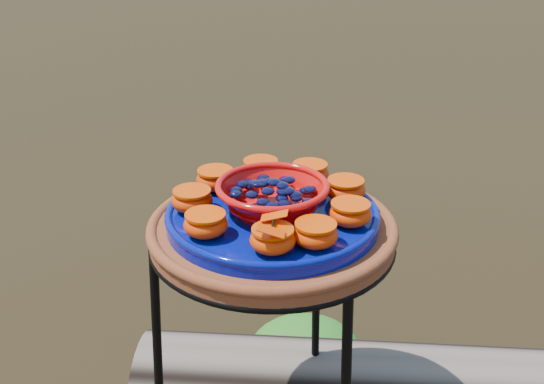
% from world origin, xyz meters
% --- Properties ---
extents(terracotta_saucer, '(0.40, 0.40, 0.03)m').
position_xyz_m(terracotta_saucer, '(0.00, 0.00, 0.72)').
color(terracotta_saucer, maroon).
rests_on(terracotta_saucer, plant_stand).
extents(cobalt_plate, '(0.34, 0.34, 0.02)m').
position_xyz_m(cobalt_plate, '(0.00, 0.00, 0.74)').
color(cobalt_plate, '#0A0060').
rests_on(cobalt_plate, terracotta_saucer).
extents(red_bowl, '(0.17, 0.17, 0.05)m').
position_xyz_m(red_bowl, '(0.00, 0.00, 0.78)').
color(red_bowl, red).
rests_on(red_bowl, cobalt_plate).
extents(glass_gems, '(0.13, 0.13, 0.02)m').
position_xyz_m(glass_gems, '(0.00, 0.00, 0.81)').
color(glass_gems, black).
rests_on(glass_gems, red_bowl).
extents(orange_half_0, '(0.07, 0.07, 0.04)m').
position_xyz_m(orange_half_0, '(0.06, -0.12, 0.77)').
color(orange_half_0, '#CA0700').
rests_on(orange_half_0, cobalt_plate).
extents(orange_half_1, '(0.07, 0.07, 0.04)m').
position_xyz_m(orange_half_1, '(0.11, -0.07, 0.77)').
color(orange_half_1, '#CA0700').
rests_on(orange_half_1, cobalt_plate).
extents(orange_half_2, '(0.07, 0.07, 0.04)m').
position_xyz_m(orange_half_2, '(0.13, 0.01, 0.77)').
color(orange_half_2, '#CA0700').
rests_on(orange_half_2, cobalt_plate).
extents(orange_half_3, '(0.07, 0.07, 0.04)m').
position_xyz_m(orange_half_3, '(0.09, 0.09, 0.77)').
color(orange_half_3, '#CA0700').
rests_on(orange_half_3, cobalt_plate).
extents(orange_half_4, '(0.07, 0.07, 0.04)m').
position_xyz_m(orange_half_4, '(0.01, 0.13, 0.77)').
color(orange_half_4, '#CA0700').
rests_on(orange_half_4, cobalt_plate).
extents(orange_half_5, '(0.07, 0.07, 0.04)m').
position_xyz_m(orange_half_5, '(-0.07, 0.10, 0.77)').
color(orange_half_5, '#CA0700').
rests_on(orange_half_5, cobalt_plate).
extents(orange_half_6, '(0.07, 0.07, 0.04)m').
position_xyz_m(orange_half_6, '(-0.12, 0.03, 0.77)').
color(orange_half_6, '#CA0700').
rests_on(orange_half_6, cobalt_plate).
extents(orange_half_7, '(0.07, 0.07, 0.04)m').
position_xyz_m(orange_half_7, '(-0.12, -0.05, 0.77)').
color(orange_half_7, '#CA0700').
rests_on(orange_half_7, cobalt_plate).
extents(orange_half_8, '(0.07, 0.07, 0.04)m').
position_xyz_m(orange_half_8, '(-0.05, -0.12, 0.77)').
color(orange_half_8, '#CA0700').
rests_on(orange_half_8, cobalt_plate).
extents(butterfly, '(0.10, 0.08, 0.01)m').
position_xyz_m(butterfly, '(0.06, -0.12, 0.80)').
color(butterfly, '#DB3600').
rests_on(butterfly, orange_half_0).
extents(foliage_back, '(0.31, 0.31, 0.16)m').
position_xyz_m(foliage_back, '(-0.14, 0.49, 0.08)').
color(foliage_back, '#2B661C').
rests_on(foliage_back, ground).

